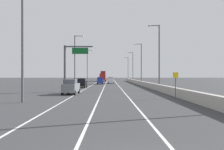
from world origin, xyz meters
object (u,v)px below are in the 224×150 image
at_px(lamp_post_right_fourth, 132,65).
at_px(lamp_post_right_fifth, 128,67).
at_px(lamp_post_right_second, 158,53).
at_px(lamp_post_right_third, 141,61).
at_px(overhead_sign_gantry, 69,62).
at_px(car_white_1, 111,80).
at_px(car_blue_3, 100,81).
at_px(box_truck, 103,77).
at_px(lamp_post_left_mid, 76,58).
at_px(lamp_post_left_far, 88,64).
at_px(lamp_post_left_near, 25,34).
at_px(car_black_2, 82,83).
at_px(car_gray_0, 71,87).
at_px(speed_advisory_sign, 176,83).

height_order(lamp_post_right_fourth, lamp_post_right_fifth, same).
height_order(lamp_post_right_second, lamp_post_right_third, same).
relative_size(overhead_sign_gantry, car_white_1, 1.58).
relative_size(lamp_post_right_third, car_blue_3, 2.52).
relative_size(lamp_post_right_fourth, box_truck, 1.18).
height_order(lamp_post_left_mid, car_blue_3, lamp_post_left_mid).
xyz_separation_m(lamp_post_right_second, car_white_1, (-8.31, 31.98, -5.62)).
relative_size(overhead_sign_gantry, box_truck, 0.75).
relative_size(lamp_post_right_fifth, lamp_post_left_far, 1.00).
height_order(lamp_post_right_third, lamp_post_right_fifth, same).
xyz_separation_m(lamp_post_left_far, box_truck, (4.89, 15.97, -4.63)).
bearing_deg(lamp_post_left_near, overhead_sign_gantry, 82.62).
distance_m(car_white_1, car_black_2, 25.25).
bearing_deg(car_gray_0, lamp_post_left_mid, 96.59).
bearing_deg(lamp_post_right_fifth, lamp_post_right_fourth, -90.24).
distance_m(lamp_post_right_fourth, lamp_post_left_far, 18.76).
height_order(lamp_post_right_second, car_white_1, lamp_post_right_second).
distance_m(overhead_sign_gantry, lamp_post_right_fifth, 78.17).
bearing_deg(lamp_post_right_fifth, lamp_post_right_second, -90.30).
bearing_deg(car_white_1, lamp_post_right_second, -75.43).
distance_m(car_gray_0, car_blue_3, 35.28).
distance_m(lamp_post_left_mid, box_truck, 45.50).
height_order(lamp_post_right_fourth, car_black_2, lamp_post_right_fourth).
bearing_deg(lamp_post_left_far, car_black_2, -86.76).
bearing_deg(car_gray_0, speed_advisory_sign, -25.75).
relative_size(lamp_post_right_fifth, car_gray_0, 2.80).
bearing_deg(car_black_2, lamp_post_left_near, -95.36).
xyz_separation_m(lamp_post_left_near, car_white_1, (8.72, 50.17, -5.62)).
height_order(car_white_1, car_black_2, car_white_1).
relative_size(lamp_post_left_mid, car_blue_3, 2.52).
distance_m(lamp_post_right_second, car_black_2, 17.39).
bearing_deg(lamp_post_left_near, box_truck, 85.77).
distance_m(lamp_post_right_third, car_white_1, 12.84).
distance_m(lamp_post_right_fourth, lamp_post_right_fifth, 24.19).
relative_size(speed_advisory_sign, lamp_post_right_fourth, 0.25).
relative_size(lamp_post_right_third, car_gray_0, 2.80).
bearing_deg(speed_advisory_sign, lamp_post_right_second, 85.28).
relative_size(speed_advisory_sign, lamp_post_left_far, 0.25).
distance_m(lamp_post_right_third, box_truck, 34.08).
bearing_deg(car_white_1, lamp_post_right_fifth, 77.91).
xyz_separation_m(car_gray_0, car_black_2, (-0.46, 16.23, -0.04)).
relative_size(car_white_1, car_blue_3, 1.01).
xyz_separation_m(lamp_post_right_fourth, car_blue_3, (-11.82, -21.90, -5.62)).
distance_m(speed_advisory_sign, car_blue_3, 42.68).
height_order(lamp_post_right_second, car_black_2, lamp_post_right_second).
xyz_separation_m(lamp_post_right_second, lamp_post_right_fifth, (0.38, 72.57, 0.00)).
relative_size(car_white_1, box_truck, 0.47).
xyz_separation_m(speed_advisory_sign, lamp_post_right_second, (1.23, 14.93, 4.92)).
bearing_deg(car_gray_0, lamp_post_left_far, 92.70).
height_order(lamp_post_right_second, lamp_post_left_mid, same).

